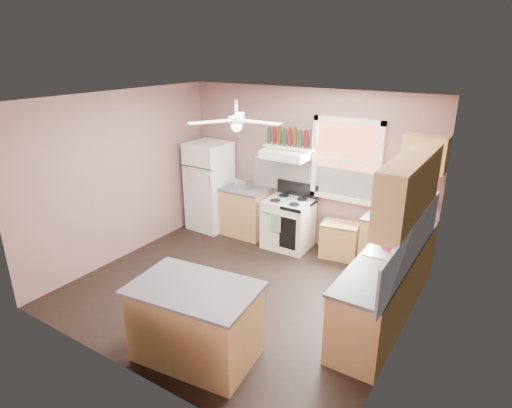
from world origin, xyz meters
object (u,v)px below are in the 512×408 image
Objects in this scene: refrigerator at (210,186)px; toaster at (243,183)px; cart at (339,240)px; stove at (288,224)px; island at (196,324)px.

refrigerator is 5.96× the size of toaster.
toaster is 2.00m from cart.
stove is at bearing 177.26° from cart.
stove and island have the same top height.
toaster is at bearing 176.86° from stove.
refrigerator is 0.73m from toaster.
refrigerator reaches higher than island.
cart is 3.20m from island.
stove is 0.67× the size of island.
refrigerator is 1.73m from stove.
stove is at bearing 3.81° from refrigerator.
stove is at bearing 92.50° from island.
refrigerator is 2.65m from cart.
cart is at bearing 5.37° from stove.
refrigerator reaches higher than toaster.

